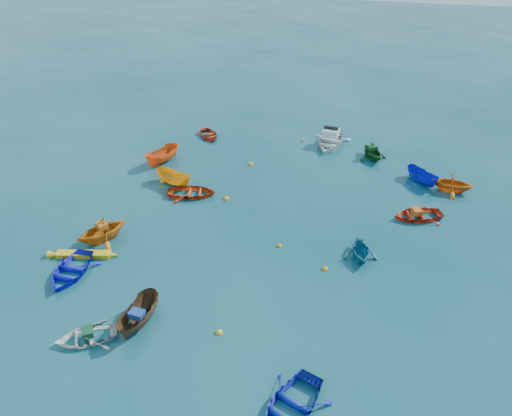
% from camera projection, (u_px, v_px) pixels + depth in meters
% --- Properties ---
extents(ground, '(160.00, 160.00, 0.00)m').
position_uv_depth(ground, '(235.00, 261.00, 27.68)').
color(ground, '#093B46').
rests_on(ground, ground).
extents(dinghy_blue_sw, '(2.60, 3.54, 0.72)m').
position_uv_depth(dinghy_blue_sw, '(71.00, 274.00, 26.75)').
color(dinghy_blue_sw, '#1211D7').
rests_on(dinghy_blue_sw, ground).
extents(dinghy_white_near, '(3.38, 3.12, 0.57)m').
position_uv_depth(dinghy_white_near, '(87.00, 339.00, 22.89)').
color(dinghy_white_near, silver).
rests_on(dinghy_white_near, ground).
extents(sampan_brown_mid, '(1.47, 3.24, 1.22)m').
position_uv_depth(sampan_brown_mid, '(141.00, 324.00, 23.70)').
color(sampan_brown_mid, '#4E351C').
rests_on(sampan_brown_mid, ground).
extents(dinghy_blue_se, '(3.66, 4.24, 0.74)m').
position_uv_depth(dinghy_blue_se, '(290.00, 410.00, 19.76)').
color(dinghy_blue_se, '#0D21AE').
rests_on(dinghy_blue_se, ground).
extents(dinghy_orange_w, '(3.92, 4.01, 1.61)m').
position_uv_depth(dinghy_orange_w, '(104.00, 239.00, 29.40)').
color(dinghy_orange_w, orange).
rests_on(dinghy_orange_w, ground).
extents(sampan_yellow_mid, '(3.24, 2.18, 1.17)m').
position_uv_depth(sampan_yellow_mid, '(175.00, 184.00, 34.89)').
color(sampan_yellow_mid, '#F3A315').
rests_on(sampan_yellow_mid, ground).
extents(dinghy_cyan_se, '(2.50, 2.73, 1.23)m').
position_uv_depth(dinghy_cyan_se, '(360.00, 257.00, 28.02)').
color(dinghy_cyan_se, '#16678A').
rests_on(dinghy_cyan_se, ground).
extents(dinghy_red_nw, '(3.65, 2.92, 0.67)m').
position_uv_depth(dinghy_red_nw, '(192.00, 195.00, 33.64)').
color(dinghy_red_nw, red).
rests_on(dinghy_red_nw, ground).
extents(sampan_orange_n, '(2.36, 3.47, 1.26)m').
position_uv_depth(sampan_orange_n, '(163.00, 163.00, 37.69)').
color(sampan_orange_n, '#F35B16').
rests_on(sampan_orange_n, ground).
extents(dinghy_green_n, '(3.22, 3.34, 1.35)m').
position_uv_depth(dinghy_green_n, '(372.00, 158.00, 38.30)').
color(dinghy_green_n, '#114A19').
rests_on(dinghy_green_n, ground).
extents(dinghy_red_ne, '(3.71, 3.20, 0.65)m').
position_uv_depth(dinghy_red_ne, '(417.00, 218.00, 31.35)').
color(dinghy_red_ne, red).
rests_on(dinghy_red_ne, ground).
extents(sampan_blue_far, '(2.62, 2.77, 1.07)m').
position_uv_depth(sampan_blue_far, '(421.00, 182.00, 35.13)').
color(sampan_blue_far, '#0E18B3').
rests_on(sampan_blue_far, ground).
extents(dinghy_red_far, '(3.15, 3.28, 0.55)m').
position_uv_depth(dinghy_red_far, '(209.00, 137.00, 41.59)').
color(dinghy_red_far, '#B32D0E').
rests_on(dinghy_red_far, ground).
extents(dinghy_orange_far, '(3.05, 2.72, 1.46)m').
position_uv_depth(dinghy_orange_far, '(451.00, 191.00, 34.13)').
color(dinghy_orange_far, '#D16413').
rests_on(dinghy_orange_far, ground).
extents(kayak_yellow, '(3.72, 1.34, 0.37)m').
position_uv_depth(kayak_yellow, '(84.00, 256.00, 28.05)').
color(kayak_yellow, gold).
rests_on(kayak_yellow, ground).
extents(motorboat_white, '(3.45, 4.51, 1.47)m').
position_uv_depth(motorboat_white, '(330.00, 144.00, 40.35)').
color(motorboat_white, white).
rests_on(motorboat_white, ground).
extents(tarp_green_a, '(0.73, 0.78, 0.30)m').
position_uv_depth(tarp_green_a, '(88.00, 332.00, 22.68)').
color(tarp_green_a, '#124828').
rests_on(tarp_green_a, dinghy_white_near).
extents(tarp_blue_a, '(0.72, 0.57, 0.33)m').
position_uv_depth(tarp_blue_a, '(137.00, 314.00, 23.16)').
color(tarp_blue_a, '#194393').
rests_on(tarp_blue_a, sampan_brown_mid).
extents(tarp_orange_a, '(0.88, 0.85, 0.34)m').
position_uv_depth(tarp_orange_a, '(102.00, 226.00, 28.91)').
color(tarp_orange_a, '#BB6213').
rests_on(tarp_orange_a, dinghy_orange_w).
extents(tarp_green_b, '(0.81, 0.76, 0.32)m').
position_uv_depth(tarp_green_b, '(372.00, 148.00, 37.93)').
color(tarp_green_b, '#12491D').
rests_on(tarp_green_b, dinghy_green_n).
extents(tarp_orange_b, '(0.72, 0.82, 0.33)m').
position_uv_depth(tarp_orange_b, '(417.00, 211.00, 31.08)').
color(tarp_orange_b, '#C65614').
rests_on(tarp_orange_b, dinghy_red_ne).
extents(buoy_ye_a, '(0.34, 0.34, 0.34)m').
position_uv_depth(buoy_ye_a, '(219.00, 333.00, 23.21)').
color(buoy_ye_a, yellow).
rests_on(buoy_ye_a, ground).
extents(buoy_or_b, '(0.34, 0.34, 0.34)m').
position_uv_depth(buoy_or_b, '(325.00, 269.00, 27.10)').
color(buoy_or_b, orange).
rests_on(buoy_or_b, ground).
extents(buoy_ye_b, '(0.37, 0.37, 0.37)m').
position_uv_depth(buoy_ye_b, '(163.00, 182.00, 35.21)').
color(buoy_ye_b, yellow).
rests_on(buoy_ye_b, ground).
extents(buoy_or_c, '(0.31, 0.31, 0.31)m').
position_uv_depth(buoy_or_c, '(152.00, 161.00, 37.84)').
color(buoy_or_c, '#D24F0B').
rests_on(buoy_or_c, ground).
extents(buoy_ye_c, '(0.38, 0.38, 0.38)m').
position_uv_depth(buoy_ye_c, '(226.00, 199.00, 33.23)').
color(buoy_ye_c, gold).
rests_on(buoy_ye_c, ground).
extents(buoy_or_d, '(0.30, 0.30, 0.30)m').
position_uv_depth(buoy_or_d, '(279.00, 246.00, 28.85)').
color(buoy_or_d, orange).
rests_on(buoy_or_d, ground).
extents(buoy_ye_d, '(0.38, 0.38, 0.38)m').
position_uv_depth(buoy_ye_d, '(251.00, 164.00, 37.43)').
color(buoy_ye_d, gold).
rests_on(buoy_ye_d, ground).
extents(buoy_or_e, '(0.30, 0.30, 0.30)m').
position_uv_depth(buoy_or_e, '(303.00, 141.00, 40.96)').
color(buoy_or_e, orange).
rests_on(buoy_or_e, ground).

